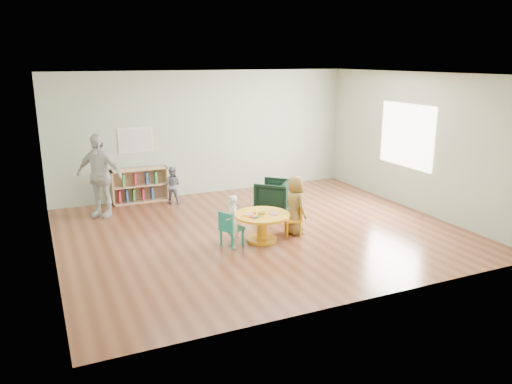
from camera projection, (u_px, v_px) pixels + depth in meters
room at (261, 128)px, 8.63m from camera, size 7.10×7.00×2.80m
activity_table at (262, 222)px, 8.56m from camera, size 0.96×0.96×0.52m
kid_chair_left at (230, 228)px, 8.30m from camera, size 0.43×0.43×0.60m
kid_chair_right at (295, 219)px, 8.88m from camera, size 0.37×0.37×0.55m
bookshelf at (139, 185)px, 10.90m from camera, size 1.20×0.30×0.75m
alphabet_poster at (136, 140)px, 10.76m from camera, size 0.74×0.01×0.54m
armchair at (275, 196)px, 10.25m from camera, size 0.99×0.99×0.65m
child_left at (232, 222)px, 8.22m from camera, size 0.23×0.34×0.89m
child_right at (295, 205)px, 8.85m from camera, size 0.38×0.54×1.07m
toddler at (172, 185)px, 10.75m from camera, size 0.50×0.47×0.82m
adult_caretaker at (99, 175)px, 9.80m from camera, size 1.01×0.92×1.66m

